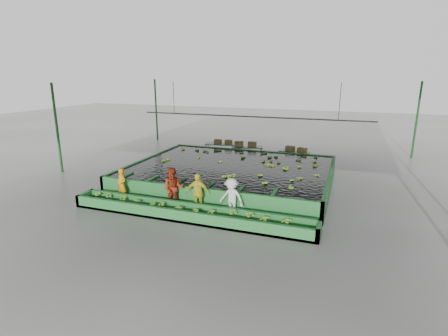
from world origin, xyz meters
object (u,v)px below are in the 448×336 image
(worker_a, at_px, (122,185))
(packing_table_mid, at_px, (247,153))
(sorting_trough, at_px, (188,213))
(box_stack_right, at_px, (296,152))
(worker_c, at_px, (198,193))
(flotation_tank, at_px, (231,173))
(packing_table_left, at_px, (221,150))
(worker_d, at_px, (231,198))
(worker_b, at_px, (173,188))
(box_stack_mid, at_px, (246,146))
(packing_table_right, at_px, (294,158))
(box_stack_left, at_px, (223,144))

(worker_a, height_order, packing_table_mid, worker_a)
(sorting_trough, height_order, box_stack_right, box_stack_right)
(worker_c, xyz_separation_m, packing_table_mid, (-0.54, 9.09, -0.36))
(flotation_tank, xyz_separation_m, worker_c, (0.05, -4.30, 0.36))
(packing_table_left, relative_size, box_stack_right, 1.57)
(worker_d, xyz_separation_m, packing_table_mid, (-1.99, 9.09, -0.34))
(sorting_trough, bearing_deg, worker_a, 167.43)
(worker_d, bearing_deg, flotation_tank, 119.93)
(worker_b, relative_size, packing_table_left, 0.83)
(worker_d, height_order, packing_table_mid, worker_d)
(sorting_trough, xyz_separation_m, box_stack_mid, (-0.62, 9.95, 0.65))
(box_stack_right, bearing_deg, worker_d, -97.35)
(sorting_trough, relative_size, packing_table_left, 4.76)
(packing_table_left, relative_size, box_stack_mid, 1.51)
(flotation_tank, height_order, worker_a, worker_a)
(worker_a, xyz_separation_m, packing_table_mid, (3.10, 9.09, -0.30))
(packing_table_right, bearing_deg, packing_table_left, 177.46)
(packing_table_mid, bearing_deg, packing_table_right, -1.03)
(flotation_tank, relative_size, worker_d, 6.35)
(packing_table_mid, bearing_deg, flotation_tank, -84.22)
(flotation_tank, xyz_separation_m, packing_table_mid, (-0.48, 4.79, 0.00))
(packing_table_mid, xyz_separation_m, box_stack_left, (-1.72, 0.16, 0.51))
(box_stack_left, distance_m, box_stack_right, 4.87)
(box_stack_left, relative_size, box_stack_right, 0.89)
(packing_table_left, xyz_separation_m, packing_table_right, (4.89, -0.22, -0.06))
(worker_c, height_order, packing_table_mid, worker_c)
(flotation_tank, relative_size, worker_c, 6.17)
(box_stack_left, bearing_deg, sorting_trough, -77.63)
(worker_a, xyz_separation_m, box_stack_right, (6.24, 8.95, 0.09))
(worker_c, bearing_deg, packing_table_mid, 84.34)
(worker_a, height_order, box_stack_left, worker_a)
(flotation_tank, distance_m, packing_table_right, 5.38)
(worker_b, xyz_separation_m, packing_table_mid, (0.56, 9.09, -0.42))
(box_stack_right, bearing_deg, worker_c, -106.22)
(worker_b, xyz_separation_m, worker_d, (2.55, 0.00, -0.09))
(worker_d, height_order, box_stack_left, worker_d)
(worker_d, height_order, packing_table_left, worker_d)
(flotation_tank, bearing_deg, worker_a, -129.83)
(packing_table_left, xyz_separation_m, packing_table_mid, (1.86, -0.16, -0.03))
(worker_b, bearing_deg, sorting_trough, -51.81)
(worker_b, relative_size, packing_table_mid, 0.88)
(worker_b, distance_m, worker_c, 1.10)
(box_stack_mid, bearing_deg, packing_table_mid, -21.09)
(box_stack_right, bearing_deg, worker_a, -124.89)
(flotation_tank, height_order, packing_table_left, packing_table_left)
(worker_b, xyz_separation_m, packing_table_left, (-1.30, 9.25, -0.40))
(flotation_tank, height_order, worker_b, worker_b)
(flotation_tank, xyz_separation_m, worker_a, (-3.59, -4.30, 0.30))
(sorting_trough, bearing_deg, box_stack_right, 74.77)
(flotation_tank, bearing_deg, packing_table_left, 115.32)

